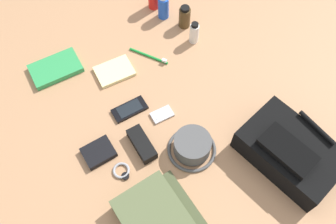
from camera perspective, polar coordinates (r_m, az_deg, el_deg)
name	(u,v)px	position (r m, az deg, el deg)	size (l,w,h in m)	color
ground_plane	(168,119)	(1.41, 0.00, -1.03)	(2.64, 2.02, 0.02)	#AE7C55
backpack	(290,152)	(1.35, 18.57, -5.90)	(0.37, 0.26, 0.13)	black
toiletry_pouch	(159,223)	(1.22, -1.48, -16.96)	(0.29, 0.25, 0.08)	#56603D
bucket_hat	(192,146)	(1.31, 3.81, -5.37)	(0.18, 0.18, 0.08)	#4E4E4E
deodorant_spray	(163,7)	(1.68, -0.73, 16.15)	(0.05, 0.05, 0.12)	blue
cologne_bottle	(185,17)	(1.64, 2.62, 14.66)	(0.05, 0.05, 0.11)	#473319
toothpaste_tube	(194,33)	(1.58, 4.12, 12.26)	(0.04, 0.04, 0.11)	white
paperback_novel	(56,69)	(1.58, -17.19, 6.52)	(0.15, 0.22, 0.02)	#2D934C
cell_phone	(130,109)	(1.42, -6.04, 0.44)	(0.08, 0.14, 0.01)	black
media_player	(162,115)	(1.40, -0.95, -0.41)	(0.06, 0.09, 0.01)	#B7B7BC
wristwatch	(122,171)	(1.32, -7.24, -9.20)	(0.07, 0.06, 0.01)	#99999E
toothbrush	(151,57)	(1.56, -2.73, 8.68)	(0.16, 0.09, 0.02)	#198C33
wallet	(99,152)	(1.35, -10.83, -6.23)	(0.09, 0.11, 0.02)	black
notepad	(114,71)	(1.52, -8.40, 6.34)	(0.11, 0.15, 0.02)	beige
sunglasses_case	(142,144)	(1.33, -4.13, -5.04)	(0.14, 0.06, 0.04)	black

